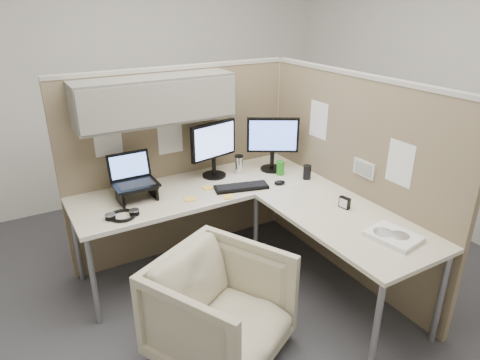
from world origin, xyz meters
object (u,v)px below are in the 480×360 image
office_chair (220,305)px  monitor_left (214,145)px  keyboard (241,187)px  desk (251,205)px

office_chair → monitor_left: (0.53, 1.10, 0.63)m
keyboard → monitor_left: bearing=116.2°
desk → keyboard: bearing=79.6°
monitor_left → office_chair: bearing=-128.2°
keyboard → office_chair: bearing=-113.1°
office_chair → keyboard: size_ratio=1.78×
office_chair → keyboard: bearing=24.8°
office_chair → monitor_left: size_ratio=1.61×
desk → office_chair: bearing=-135.3°
desk → keyboard: keyboard is taller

